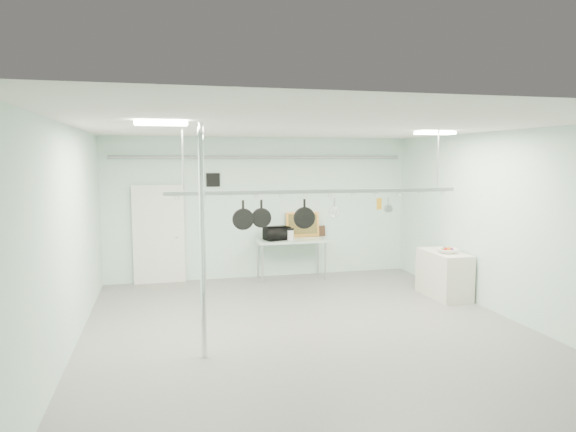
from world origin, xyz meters
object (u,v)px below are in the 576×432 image
object	(u,v)px
side_cabinet	(444,274)
skillet_left	(243,215)
coffee_canister	(290,235)
skillet_mid	(261,213)
pot_rack	(318,190)
microwave	(277,233)
chrome_pole	(202,242)
skillet_right	(304,214)
fruit_bowl	(448,251)
prep_table	(291,243)

from	to	relation	value
side_cabinet	skillet_left	distance (m)	4.52
coffee_canister	skillet_mid	size ratio (longest dim) A/B	0.54
pot_rack	skillet_left	distance (m)	1.26
pot_rack	microwave	distance (m)	3.51
coffee_canister	skillet_mid	distance (m)	3.57
chrome_pole	skillet_right	xyz separation A→B (m)	(1.68, 0.90, 0.25)
skillet_mid	side_cabinet	bearing A→B (deg)	25.46
fruit_bowl	prep_table	bearing A→B (deg)	137.24
microwave	skillet_mid	xyz separation A→B (m)	(-0.98, -3.31, 0.82)
side_cabinet	coffee_canister	distance (m)	3.40
pot_rack	skillet_right	size ratio (longest dim) A/B	10.09
skillet_left	skillet_mid	xyz separation A→B (m)	(0.29, 0.00, 0.01)
coffee_canister	skillet_left	distance (m)	3.68
skillet_right	chrome_pole	bearing A→B (deg)	-144.61
prep_table	skillet_left	world-z (taller)	skillet_left
chrome_pole	pot_rack	distance (m)	2.19
microwave	chrome_pole	bearing A→B (deg)	49.62
pot_rack	fruit_bowl	xyz separation A→B (m)	(2.93, 0.96, -1.28)
chrome_pole	microwave	size ratio (longest dim) A/B	5.95
coffee_canister	skillet_mid	xyz separation A→B (m)	(-1.27, -3.23, 0.86)
pot_rack	microwave	xyz separation A→B (m)	(0.06, 3.31, -1.18)
side_cabinet	fruit_bowl	distance (m)	0.51
chrome_pole	prep_table	distance (m)	4.85
microwave	skillet_right	xyz separation A→B (m)	(-0.29, -3.31, 0.79)
chrome_pole	side_cabinet	size ratio (longest dim) A/B	2.67
prep_table	skillet_right	distance (m)	3.51
pot_rack	coffee_canister	size ratio (longest dim) A/B	21.21
prep_table	coffee_canister	bearing A→B (deg)	-122.97
skillet_left	microwave	bearing A→B (deg)	70.24
chrome_pole	fruit_bowl	xyz separation A→B (m)	(4.83, 1.86, -0.65)
skillet_mid	microwave	bearing A→B (deg)	83.06
chrome_pole	prep_table	bearing A→B (deg)	61.29
pot_rack	coffee_canister	bearing A→B (deg)	83.77
skillet_left	prep_table	bearing A→B (deg)	65.29
fruit_bowl	side_cabinet	bearing A→B (deg)	81.37
chrome_pole	skillet_left	world-z (taller)	chrome_pole
skillet_mid	skillet_right	xyz separation A→B (m)	(0.69, 0.00, -0.03)
prep_table	coffee_canister	distance (m)	0.21
side_cabinet	skillet_mid	bearing A→B (deg)	-164.12
pot_rack	side_cabinet	bearing A→B (deg)	20.45
pot_rack	microwave	world-z (taller)	pot_rack
coffee_canister	pot_rack	bearing A→B (deg)	-96.23
side_cabinet	prep_table	bearing A→B (deg)	139.21
microwave	pot_rack	bearing A→B (deg)	73.53
pot_rack	skillet_right	xyz separation A→B (m)	(-0.22, 0.00, -0.38)
skillet_mid	skillet_left	bearing A→B (deg)	-170.41
microwave	skillet_right	distance (m)	3.41
chrome_pole	microwave	xyz separation A→B (m)	(1.96, 4.21, -0.55)
skillet_right	skillet_mid	bearing A→B (deg)	-172.84
prep_table	skillet_right	world-z (taller)	skillet_right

